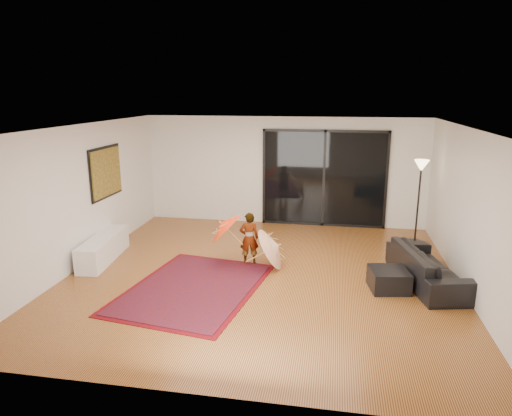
% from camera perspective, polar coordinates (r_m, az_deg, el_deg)
% --- Properties ---
extents(floor, '(7.00, 7.00, 0.00)m').
position_cam_1_polar(floor, '(8.51, 0.64, -8.39)').
color(floor, '#B06D30').
rests_on(floor, ground).
extents(ceiling, '(7.00, 7.00, 0.00)m').
position_cam_1_polar(ceiling, '(7.87, 0.70, 10.04)').
color(ceiling, white).
rests_on(ceiling, wall_back).
extents(wall_back, '(7.00, 0.00, 7.00)m').
position_cam_1_polar(wall_back, '(11.48, 3.51, 4.61)').
color(wall_back, silver).
rests_on(wall_back, floor).
extents(wall_front, '(7.00, 0.00, 7.00)m').
position_cam_1_polar(wall_front, '(4.84, -6.14, -9.43)').
color(wall_front, silver).
rests_on(wall_front, floor).
extents(wall_left, '(0.00, 7.00, 7.00)m').
position_cam_1_polar(wall_left, '(9.30, -21.13, 1.33)').
color(wall_left, silver).
rests_on(wall_left, floor).
extents(wall_right, '(0.00, 7.00, 7.00)m').
position_cam_1_polar(wall_right, '(8.29, 25.28, -0.59)').
color(wall_right, silver).
rests_on(wall_right, floor).
extents(sliding_door, '(3.06, 0.07, 2.40)m').
position_cam_1_polar(sliding_door, '(11.41, 8.48, 3.65)').
color(sliding_door, black).
rests_on(sliding_door, wall_back).
extents(painting, '(0.04, 1.28, 1.08)m').
position_cam_1_polar(painting, '(10.08, -18.23, 4.27)').
color(painting, black).
rests_on(painting, wall_left).
extents(media_console, '(0.62, 1.79, 0.49)m').
position_cam_1_polar(media_console, '(9.68, -18.53, -4.78)').
color(media_console, white).
rests_on(media_console, floor).
extents(speaker, '(0.31, 0.31, 0.33)m').
position_cam_1_polar(speaker, '(9.62, -18.77, -5.41)').
color(speaker, '#424244').
rests_on(speaker, floor).
extents(persian_rug, '(2.50, 3.19, 0.02)m').
position_cam_1_polar(persian_rug, '(8.04, -7.79, -9.88)').
color(persian_rug, '#59070E').
rests_on(persian_rug, floor).
extents(sofa, '(1.26, 2.22, 0.61)m').
position_cam_1_polar(sofa, '(8.64, 20.70, -6.85)').
color(sofa, black).
rests_on(sofa, floor).
extents(ottoman, '(0.72, 0.72, 0.36)m').
position_cam_1_polar(ottoman, '(8.20, 16.25, -8.58)').
color(ottoman, black).
rests_on(ottoman, floor).
extents(floor_lamp, '(0.32, 0.32, 1.86)m').
position_cam_1_polar(floor_lamp, '(10.55, 19.86, 3.56)').
color(floor_lamp, black).
rests_on(floor_lamp, floor).
extents(child, '(0.43, 0.34, 1.03)m').
position_cam_1_polar(child, '(8.91, -0.87, -3.79)').
color(child, '#999999').
rests_on(child, floor).
extents(parasol_orange, '(0.68, 0.80, 0.86)m').
position_cam_1_polar(parasol_orange, '(8.91, -4.41, -2.36)').
color(parasol_orange, '#FD320D').
rests_on(parasol_orange, child).
extents(parasol_white, '(0.60, 0.85, 0.93)m').
position_cam_1_polar(parasol_white, '(8.69, 2.85, -4.38)').
color(parasol_white, silver).
rests_on(parasol_white, floor).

